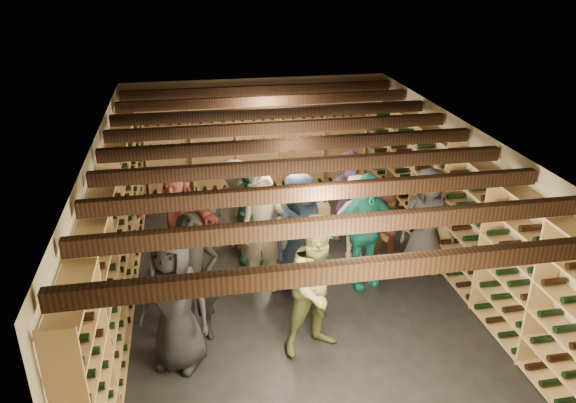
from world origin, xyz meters
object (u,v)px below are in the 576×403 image
(person_6, at_px, (300,232))
(crate_loose, at_px, (285,200))
(person_7, at_px, (263,233))
(crate_stack_left, at_px, (251,223))
(person_8, at_px, (389,228))
(person_12, at_px, (427,221))
(person_0, at_px, (174,301))
(person_2, at_px, (319,285))
(person_4, at_px, (364,231))
(person_10, at_px, (249,214))
(person_9, at_px, (237,204))
(crate_stack_right, at_px, (314,222))
(person_1, at_px, (194,280))
(person_3, at_px, (357,221))
(person_11, at_px, (349,195))
(person_5, at_px, (178,217))

(person_6, bearing_deg, crate_loose, 59.46)
(person_6, distance_m, person_7, 0.55)
(crate_stack_left, relative_size, person_8, 0.52)
(person_7, height_order, person_12, person_7)
(crate_loose, relative_size, person_0, 0.27)
(person_2, distance_m, person_4, 1.73)
(person_10, bearing_deg, person_6, -48.44)
(crate_loose, bearing_deg, person_0, -115.30)
(person_9, bearing_deg, person_4, -19.06)
(crate_stack_right, xyz_separation_m, crate_loose, (-0.24, 1.61, -0.25))
(crate_stack_left, height_order, person_1, person_1)
(person_2, distance_m, person_6, 1.49)
(person_1, height_order, person_12, person_1)
(crate_loose, relative_size, person_6, 0.27)
(person_0, distance_m, person_6, 2.37)
(person_3, height_order, person_4, person_4)
(person_3, bearing_deg, person_8, -42.16)
(person_3, xyz_separation_m, person_9, (-1.85, 1.01, 0.01))
(person_0, relative_size, person_11, 1.14)
(person_5, distance_m, person_12, 4.01)
(person_7, distance_m, person_12, 2.64)
(person_3, bearing_deg, crate_loose, 103.65)
(person_0, relative_size, person_2, 0.98)
(person_3, bearing_deg, person_6, -156.31)
(person_2, xyz_separation_m, person_10, (-0.60, 2.44, -0.09))
(person_11, bearing_deg, person_3, -108.22)
(crate_stack_left, bearing_deg, crate_loose, 60.98)
(person_1, distance_m, person_6, 1.89)
(person_8, bearing_deg, person_3, 146.27)
(person_0, distance_m, person_3, 3.51)
(crate_stack_right, relative_size, person_6, 0.36)
(crate_loose, height_order, person_11, person_11)
(person_6, bearing_deg, person_12, -20.62)
(crate_stack_left, distance_m, person_1, 2.75)
(person_7, relative_size, person_12, 1.07)
(person_7, bearing_deg, person_6, 7.36)
(person_11, bearing_deg, crate_stack_right, 170.78)
(crate_loose, relative_size, person_5, 0.30)
(person_2, xyz_separation_m, person_5, (-1.74, 2.62, -0.13))
(person_2, distance_m, person_8, 2.23)
(crate_stack_right, height_order, person_5, person_5)
(crate_stack_left, bearing_deg, person_12, -27.22)
(person_10, bearing_deg, person_11, 23.83)
(person_0, distance_m, person_1, 0.55)
(person_8, distance_m, person_10, 2.27)
(person_8, relative_size, person_12, 0.92)
(person_7, xyz_separation_m, person_10, (-0.11, 0.87, -0.08))
(person_3, distance_m, person_7, 1.65)
(person_3, relative_size, person_9, 0.99)
(person_4, bearing_deg, person_0, -166.54)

